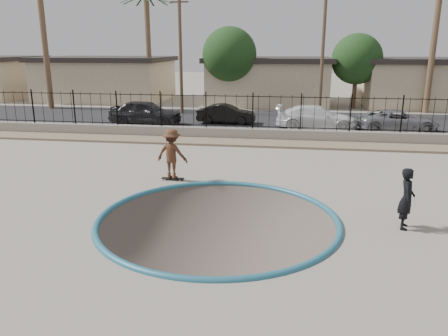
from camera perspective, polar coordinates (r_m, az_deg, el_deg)
ground at (r=25.33m, az=4.00°, el=2.06°), size 120.00×120.00×2.20m
bowl_pit at (r=12.66m, az=-0.79°, el=-6.76°), size 6.84×6.84×1.80m
coping_ring at (r=12.66m, az=-0.79°, el=-6.76°), size 7.04×7.04×0.20m
rock_strip at (r=22.35m, az=3.46°, el=3.28°), size 42.00×1.60×0.11m
retaining_wall at (r=23.37m, az=3.72°, el=4.43°), size 42.00×0.45×0.60m
fence at (r=23.17m, az=3.77°, el=7.35°), size 40.00×0.04×1.80m
street at (r=30.00m, az=4.83°, el=6.35°), size 90.00×8.00×0.04m
house_west at (r=42.65m, az=-15.11°, el=11.27°), size 11.60×8.60×3.90m
house_center at (r=39.20m, az=5.86°, el=11.38°), size 10.60×8.60×3.90m
house_east at (r=40.98m, az=26.13°, el=10.07°), size 12.60×8.60×3.90m
palm_left at (r=37.78m, az=-22.85°, el=19.23°), size 2.30×2.30×11.30m
palm_mid at (r=38.49m, az=-9.98°, el=18.18°), size 2.30×2.30×9.30m
palm_right at (r=36.08m, az=26.16°, el=18.10°), size 2.30×2.30×10.30m
utility_pole_left at (r=32.53m, az=-5.72°, el=15.33°), size 1.70×0.24×9.00m
utility_pole_mid at (r=31.62m, az=12.82°, el=15.49°), size 1.70×0.24×9.50m
street_tree_left at (r=35.90m, az=0.72°, el=14.61°), size 4.32×4.32×6.36m
street_tree_mid at (r=36.92m, az=16.96°, el=13.44°), size 3.96×3.96×5.83m
skater at (r=16.18m, az=-6.80°, el=1.54°), size 1.28×0.87×1.83m
skateboard at (r=16.41m, az=-6.71°, el=-1.36°), size 0.85×0.24×0.07m
videographer at (r=12.80m, az=22.75°, el=-3.71°), size 0.52×0.69×1.70m
car_a at (r=28.15m, az=-10.23°, el=7.17°), size 4.55×1.90×1.54m
car_b at (r=28.12m, az=0.29°, el=7.08°), size 3.71×1.34×1.22m
car_c at (r=26.75m, az=11.97°, el=6.48°), size 4.83×2.07×1.39m
car_d at (r=27.34m, az=21.77°, el=5.76°), size 4.67×2.48×1.25m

